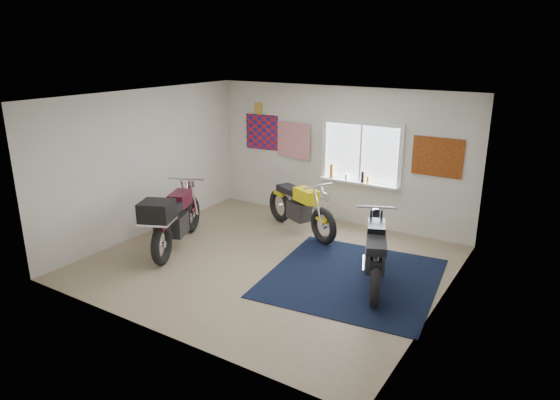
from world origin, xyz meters
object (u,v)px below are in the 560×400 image
Objects in this scene: black_chrome_bike at (375,254)px; maroon_tourer at (173,219)px; yellow_triumph at (300,208)px; navy_rug at (352,278)px.

maroon_tourer is (-3.42, -0.70, 0.12)m from black_chrome_bike.
yellow_triumph is 2.41m from maroon_tourer.
maroon_tourer is (-1.40, -1.96, 0.12)m from yellow_triumph.
black_chrome_bike is 3.49m from maroon_tourer.
black_chrome_bike is (0.33, 0.04, 0.45)m from navy_rug.
yellow_triumph reaches higher than navy_rug.
maroon_tourer reaches higher than yellow_triumph.
black_chrome_bike is 0.91× the size of maroon_tourer.
black_chrome_bike reaches higher than navy_rug.
yellow_triumph is 0.92× the size of maroon_tourer.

